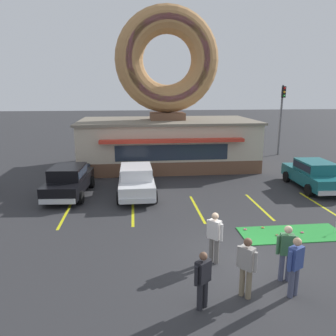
{
  "coord_description": "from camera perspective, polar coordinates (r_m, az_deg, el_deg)",
  "views": [
    {
      "loc": [
        -3.17,
        -9.26,
        5.45
      ],
      "look_at": [
        -1.67,
        5.0,
        2.0
      ],
      "focal_mm": 35.0,
      "sensor_mm": 36.0,
      "label": 1
    }
  ],
  "objects": [
    {
      "name": "donut_shop_building",
      "position": [
        23.39,
        -0.13,
        9.33
      ],
      "size": [
        12.3,
        6.75,
        10.96
      ],
      "color": "brown",
      "rests_on": "ground"
    },
    {
      "name": "mini_donut_near_right",
      "position": [
        13.89,
        16.19,
        -9.92
      ],
      "size": [
        0.13,
        0.13,
        0.04
      ],
      "primitive_type": "torus",
      "color": "#D17F47",
      "rests_on": "putting_mat"
    },
    {
      "name": "parking_stripe_mid_left",
      "position": [
        15.53,
        5.08,
        -7.06
      ],
      "size": [
        0.12,
        3.6,
        0.01
      ],
      "primitive_type": "cube",
      "color": "yellow",
      "rests_on": "ground"
    },
    {
      "name": "parking_stripe_left",
      "position": [
        15.26,
        -6.14,
        -7.46
      ],
      "size": [
        0.12,
        3.6,
        0.01
      ],
      "primitive_type": "cube",
      "color": "yellow",
      "rests_on": "ground"
    },
    {
      "name": "mini_donut_mid_right",
      "position": [
        13.55,
        13.3,
        -10.35
      ],
      "size": [
        0.13,
        0.13,
        0.04
      ],
      "primitive_type": "torus",
      "color": "#D8667F",
      "rests_on": "putting_mat"
    },
    {
      "name": "parking_stripe_centre",
      "position": [
        16.35,
        15.52,
        -6.44
      ],
      "size": [
        0.12,
        3.6,
        0.01
      ],
      "primitive_type": "cube",
      "color": "yellow",
      "rests_on": "ground"
    },
    {
      "name": "pedestrian_beanie_man",
      "position": [
        8.68,
        6.08,
        -18.5
      ],
      "size": [
        0.5,
        0.42,
        1.56
      ],
      "color": "#232328",
      "rests_on": "ground"
    },
    {
      "name": "pedestrian_blue_sweater_man",
      "position": [
        9.63,
        21.27,
        -15.34
      ],
      "size": [
        0.53,
        0.39,
        1.7
      ],
      "color": "#474C66",
      "rests_on": "ground"
    },
    {
      "name": "traffic_light_pole",
      "position": [
        29.18,
        19.17,
        9.37
      ],
      "size": [
        0.28,
        0.47,
        5.8
      ],
      "color": "#595B60",
      "rests_on": "ground"
    },
    {
      "name": "car_black",
      "position": [
        17.85,
        -16.89,
        -1.93
      ],
      "size": [
        2.22,
        4.67,
        1.6
      ],
      "color": "black",
      "rests_on": "ground"
    },
    {
      "name": "trash_bin",
      "position": [
        20.83,
        -14.1,
        -0.64
      ],
      "size": [
        0.57,
        0.57,
        0.97
      ],
      "color": "#232833",
      "rests_on": "ground"
    },
    {
      "name": "car_white",
      "position": [
        17.21,
        -5.55,
        -1.96
      ],
      "size": [
        2.02,
        4.58,
        1.6
      ],
      "color": "silver",
      "rests_on": "ground"
    },
    {
      "name": "mini_donut_mid_centre",
      "position": [
        13.95,
        22.33,
        -10.33
      ],
      "size": [
        0.13,
        0.13,
        0.04
      ],
      "primitive_type": "torus",
      "color": "#D8667F",
      "rests_on": "putting_mat"
    },
    {
      "name": "car_teal",
      "position": [
        20.04,
        23.99,
        -0.87
      ],
      "size": [
        2.09,
        4.61,
        1.6
      ],
      "color": "#196066",
      "rests_on": "ground"
    },
    {
      "name": "pedestrian_leather_jacket_man",
      "position": [
        10.71,
        8.1,
        -11.49
      ],
      "size": [
        0.43,
        0.46,
        1.7
      ],
      "color": "slate",
      "rests_on": "ground"
    },
    {
      "name": "ground_plane",
      "position": [
        11.2,
        11.68,
        -15.89
      ],
      "size": [
        160.0,
        160.0,
        0.0
      ],
      "primitive_type": "plane",
      "color": "#2D2D30"
    },
    {
      "name": "pedestrian_clipboard_woman",
      "position": [
        9.22,
        13.52,
        -16.06
      ],
      "size": [
        0.43,
        0.47,
        1.71
      ],
      "color": "#7F7056",
      "rests_on": "ground"
    },
    {
      "name": "mini_donut_near_left",
      "position": [
        13.96,
        20.47,
        -10.14
      ],
      "size": [
        0.13,
        0.13,
        0.04
      ],
      "primitive_type": "torus",
      "color": "#E5C666",
      "rests_on": "putting_mat"
    },
    {
      "name": "golf_ball",
      "position": [
        13.43,
        19.77,
        -11.02
      ],
      "size": [
        0.04,
        0.04,
        0.04
      ],
      "primitive_type": "sphere",
      "color": "white",
      "rests_on": "putting_mat"
    },
    {
      "name": "pedestrian_hooded_kid",
      "position": [
        10.25,
        19.94,
        -13.36
      ],
      "size": [
        0.59,
        0.31,
        1.71
      ],
      "color": "#474C66",
      "rests_on": "ground"
    },
    {
      "name": "putting_mat",
      "position": [
        13.76,
        20.75,
        -10.66
      ],
      "size": [
        3.97,
        1.57,
        0.03
      ],
      "primitive_type": "cube",
      "color": "green",
      "rests_on": "ground"
    },
    {
      "name": "parking_stripe_far_left",
      "position": [
        15.58,
        -17.33,
        -7.58
      ],
      "size": [
        0.12,
        3.6,
        0.01
      ],
      "primitive_type": "cube",
      "color": "yellow",
      "rests_on": "ground"
    },
    {
      "name": "mini_donut_mid_left",
      "position": [
        13.38,
        18.51,
        -11.03
      ],
      "size": [
        0.13,
        0.13,
        0.04
      ],
      "primitive_type": "torus",
      "color": "#A5724C",
      "rests_on": "putting_mat"
    },
    {
      "name": "parking_stripe_mid_right",
      "position": [
        17.66,
        24.67,
        -5.72
      ],
      "size": [
        0.12,
        3.6,
        0.01
      ],
      "primitive_type": "cube",
      "color": "yellow",
      "rests_on": "ground"
    }
  ]
}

